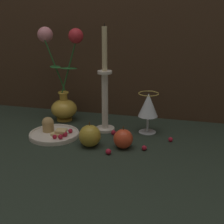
{
  "coord_description": "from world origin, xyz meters",
  "views": [
    {
      "loc": [
        0.31,
        -1.0,
        0.44
      ],
      "look_at": [
        0.05,
        0.01,
        0.1
      ],
      "focal_mm": 50.0,
      "sensor_mm": 36.0,
      "label": 1
    }
  ],
  "objects": [
    {
      "name": "apple_beside_vase",
      "position": [
        0.1,
        -0.06,
        0.03
      ],
      "size": [
        0.07,
        0.07,
        0.08
      ],
      "color": "#D14223",
      "rests_on": "ground_plane"
    },
    {
      "name": "berry_by_glass_stem",
      "position": [
        0.08,
        0.04,
        0.01
      ],
      "size": [
        0.02,
        0.02,
        0.02
      ],
      "primitive_type": "sphere",
      "color": "#AD192D",
      "rests_on": "ground_plane"
    },
    {
      "name": "vase",
      "position": [
        -0.2,
        0.15,
        0.14
      ],
      "size": [
        0.2,
        0.11,
        0.38
      ],
      "color": "gold",
      "rests_on": "ground_plane"
    },
    {
      "name": "berry_front_center",
      "position": [
        0.25,
        0.03,
        0.01
      ],
      "size": [
        0.02,
        0.02,
        0.02
      ],
      "primitive_type": "sphere",
      "color": "#AD192D",
      "rests_on": "ground_plane"
    },
    {
      "name": "wine_glass",
      "position": [
        0.16,
        0.1,
        0.1
      ],
      "size": [
        0.08,
        0.08,
        0.15
      ],
      "color": "silver",
      "rests_on": "ground_plane"
    },
    {
      "name": "ground_plane",
      "position": [
        0.0,
        0.0,
        0.0
      ],
      "size": [
        2.4,
        2.4,
        0.0
      ],
      "primitive_type": "plane",
      "color": "#232D23",
      "rests_on": "ground"
    },
    {
      "name": "candlestick",
      "position": [
        -0.0,
        0.08,
        0.15
      ],
      "size": [
        0.07,
        0.07,
        0.4
      ],
      "color": "silver",
      "rests_on": "ground_plane"
    },
    {
      "name": "berry_under_candlestick",
      "position": [
        0.18,
        -0.06,
        0.01
      ],
      "size": [
        0.02,
        0.02,
        0.02
      ],
      "primitive_type": "sphere",
      "color": "#AD192D",
      "rests_on": "ground_plane"
    },
    {
      "name": "apple_near_glass",
      "position": [
        -0.01,
        -0.08,
        0.04
      ],
      "size": [
        0.08,
        0.08,
        0.09
      ],
      "color": "#B2932D",
      "rests_on": "ground_plane"
    },
    {
      "name": "berry_near_plate",
      "position": [
        0.04,
        0.04,
        0.01
      ],
      "size": [
        0.02,
        0.02,
        0.02
      ],
      "primitive_type": "sphere",
      "color": "#AD192D",
      "rests_on": "ground_plane"
    },
    {
      "name": "plate_with_pastries",
      "position": [
        -0.17,
        -0.03,
        0.01
      ],
      "size": [
        0.18,
        0.18,
        0.07
      ],
      "color": "silver",
      "rests_on": "ground_plane"
    },
    {
      "name": "berry_far_right",
      "position": [
        0.07,
        -0.12,
        0.01
      ],
      "size": [
        0.02,
        0.02,
        0.02
      ],
      "primitive_type": "sphere",
      "color": "#AD192D",
      "rests_on": "ground_plane"
    }
  ]
}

